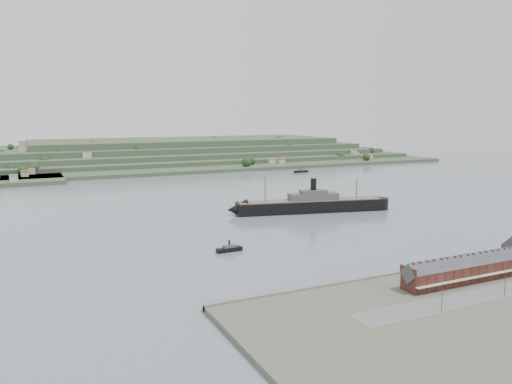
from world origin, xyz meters
name	(u,v)px	position (x,y,z in m)	size (l,w,h in m)	color
ground	(282,211)	(0.00, 0.00, 0.00)	(1400.00, 1400.00, 0.00)	slate
terrace_row	(463,270)	(-10.00, -168.02, 6.84)	(55.60, 9.80, 11.07)	#401E17
far_peninsula	(169,153)	(27.91, 393.10, 11.88)	(760.00, 309.00, 30.00)	#31452E
steamship	(306,205)	(12.51, -12.60, 5.16)	(115.26, 36.84, 27.94)	black
tugboat	(229,249)	(-73.32, -82.50, 1.44)	(13.27, 4.11, 5.91)	black
ferry_east	(301,171)	(130.13, 195.13, 1.57)	(17.55, 5.41, 6.53)	black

